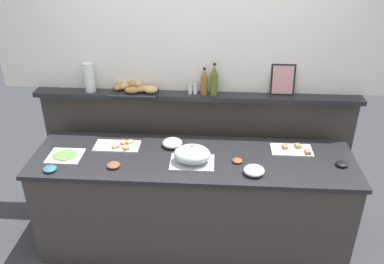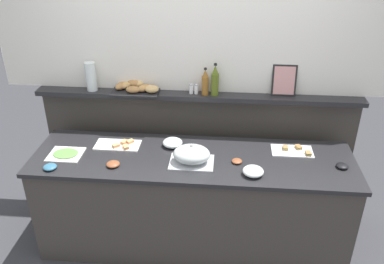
{
  "view_description": "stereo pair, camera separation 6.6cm",
  "coord_description": "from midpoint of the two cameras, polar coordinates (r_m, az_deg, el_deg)",
  "views": [
    {
      "loc": [
        0.17,
        -2.73,
        2.58
      ],
      "look_at": [
        -0.01,
        0.1,
        1.06
      ],
      "focal_mm": 37.97,
      "sensor_mm": 36.0,
      "label": 1
    },
    {
      "loc": [
        0.24,
        -2.72,
        2.58
      ],
      "look_at": [
        -0.01,
        0.1,
        1.06
      ],
      "focal_mm": 37.97,
      "sensor_mm": 36.0,
      "label": 2
    }
  ],
  "objects": [
    {
      "name": "glass_bowl_large",
      "position": [
        3.36,
        -3.34,
        -1.58
      ],
      "size": [
        0.17,
        0.17,
        0.07
      ],
      "color": "silver",
      "rests_on": "buffet_counter"
    },
    {
      "name": "framed_picture",
      "position": [
        3.48,
        12.1,
        7.19
      ],
      "size": [
        0.2,
        0.06,
        0.26
      ],
      "color": "black",
      "rests_on": "back_ledge_unit"
    },
    {
      "name": "serving_cloche",
      "position": [
        3.11,
        -0.56,
        -3.26
      ],
      "size": [
        0.34,
        0.24,
        0.17
      ],
      "color": "#B7BABF",
      "rests_on": "buffet_counter"
    },
    {
      "name": "back_ledge_unit",
      "position": [
        3.79,
        0.13,
        -2.31
      ],
      "size": [
        2.8,
        0.22,
        1.23
      ],
      "color": "#3D3833",
      "rests_on": "ground_plane"
    },
    {
      "name": "salt_shaker",
      "position": [
        3.45,
        -0.81,
        6.08
      ],
      "size": [
        0.03,
        0.03,
        0.09
      ],
      "color": "white",
      "rests_on": "back_ledge_unit"
    },
    {
      "name": "olive_oil_bottle",
      "position": [
        3.4,
        2.55,
        7.18
      ],
      "size": [
        0.06,
        0.06,
        0.28
      ],
      "color": "#56661E",
      "rests_on": "back_ledge_unit"
    },
    {
      "name": "cold_cuts_platter",
      "position": [
        3.39,
        -17.93,
        -3.17
      ],
      "size": [
        0.26,
        0.23,
        0.02
      ],
      "color": "white",
      "rests_on": "buffet_counter"
    },
    {
      "name": "condiment_bowl_red",
      "position": [
        3.17,
        5.79,
        -4.01
      ],
      "size": [
        0.08,
        0.08,
        0.03
      ],
      "primitive_type": "ellipsoid",
      "color": "brown",
      "rests_on": "buffet_counter"
    },
    {
      "name": "ground_plane",
      "position": [
        4.21,
        0.18,
        -9.45
      ],
      "size": [
        12.0,
        12.0,
        0.0
      ],
      "primitive_type": "plane",
      "color": "#38383D"
    },
    {
      "name": "water_carafe",
      "position": [
        3.58,
        -14.75,
        7.43
      ],
      "size": [
        0.09,
        0.09,
        0.25
      ],
      "primitive_type": "cylinder",
      "color": "silver",
      "rests_on": "back_ledge_unit"
    },
    {
      "name": "condiment_bowl_teal",
      "position": [
        3.3,
        19.77,
        -4.25
      ],
      "size": [
        0.09,
        0.09,
        0.03
      ],
      "primitive_type": "ellipsoid",
      "color": "black",
      "rests_on": "buffet_counter"
    },
    {
      "name": "condiment_bowl_dark",
      "position": [
        3.15,
        -11.57,
        -4.58
      ],
      "size": [
        0.1,
        0.1,
        0.04
      ],
      "primitive_type": "ellipsoid",
      "color": "brown",
      "rests_on": "buffet_counter"
    },
    {
      "name": "vinegar_bottle_amber",
      "position": [
        3.41,
        1.17,
        6.93
      ],
      "size": [
        0.06,
        0.06,
        0.24
      ],
      "color": "#8E5B23",
      "rests_on": "back_ledge_unit"
    },
    {
      "name": "sandwich_platter_front",
      "position": [
        3.42,
        -10.79,
        -1.89
      ],
      "size": [
        0.37,
        0.19,
        0.04
      ],
      "color": "white",
      "rests_on": "buffet_counter"
    },
    {
      "name": "bread_basket",
      "position": [
        3.53,
        -8.69,
        6.21
      ],
      "size": [
        0.41,
        0.28,
        0.08
      ],
      "color": "black",
      "rests_on": "back_ledge_unit"
    },
    {
      "name": "upper_wall_panel",
      "position": [
        3.35,
        0.18,
        16.89
      ],
      "size": [
        3.4,
        0.08,
        1.37
      ],
      "primitive_type": "cube",
      "color": "white",
      "rests_on": "back_ledge_unit"
    },
    {
      "name": "glass_bowl_medium",
      "position": [
        3.04,
        8.09,
        -5.41
      ],
      "size": [
        0.16,
        0.16,
        0.06
      ],
      "color": "silver",
      "rests_on": "buffet_counter"
    },
    {
      "name": "buffet_counter",
      "position": [
        3.47,
        -0.44,
        -9.74
      ],
      "size": [
        2.56,
        0.71,
        0.88
      ],
      "color": "#3D3833",
      "rests_on": "ground_plane"
    },
    {
      "name": "condiment_bowl_cream",
      "position": [
        3.24,
        -19.89,
        -4.88
      ],
      "size": [
        0.1,
        0.1,
        0.04
      ],
      "primitive_type": "ellipsoid",
      "color": "teal",
      "rests_on": "buffet_counter"
    },
    {
      "name": "pepper_shaker",
      "position": [
        3.44,
        -0.07,
        6.07
      ],
      "size": [
        0.03,
        0.03,
        0.09
      ],
      "color": "white",
      "rests_on": "back_ledge_unit"
    },
    {
      "name": "sandwich_platter_rear",
      "position": [
        3.4,
        13.42,
        -2.41
      ],
      "size": [
        0.33,
        0.19,
        0.04
      ],
      "color": "silver",
      "rests_on": "buffet_counter"
    }
  ]
}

